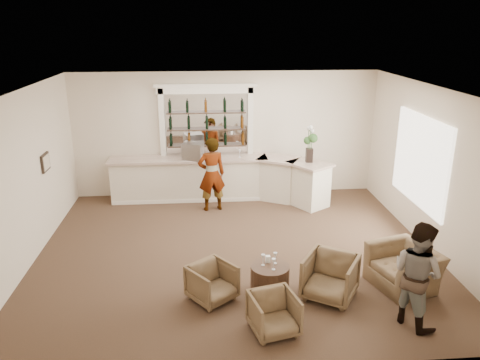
% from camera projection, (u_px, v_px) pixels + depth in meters
% --- Properties ---
extents(ground, '(8.00, 8.00, 0.00)m').
position_uv_depth(ground, '(235.00, 251.00, 9.66)').
color(ground, brown).
rests_on(ground, ground).
extents(room_shell, '(8.04, 7.02, 3.32)m').
position_uv_depth(room_shell, '(240.00, 132.00, 9.59)').
color(room_shell, beige).
rests_on(room_shell, ground).
extents(bar_counter, '(5.72, 1.80, 1.14)m').
position_uv_depth(bar_counter, '(221.00, 179.00, 12.29)').
color(bar_counter, white).
rests_on(bar_counter, ground).
extents(back_bar_alcove, '(2.64, 0.25, 3.00)m').
position_uv_depth(back_bar_alcove, '(207.00, 121.00, 12.19)').
color(back_bar_alcove, white).
rests_on(back_bar_alcove, ground).
extents(cocktail_table, '(0.68, 0.68, 0.50)m').
position_uv_depth(cocktail_table, '(270.00, 279.00, 8.14)').
color(cocktail_table, '#442C1D').
rests_on(cocktail_table, ground).
extents(sommelier, '(0.76, 0.57, 1.86)m').
position_uv_depth(sommelier, '(212.00, 174.00, 11.50)').
color(sommelier, gray).
rests_on(sommelier, ground).
extents(guest, '(0.95, 1.03, 1.70)m').
position_uv_depth(guest, '(417.00, 274.00, 7.12)').
color(guest, gray).
rests_on(guest, ground).
extents(armchair_left, '(0.97, 0.98, 0.64)m').
position_uv_depth(armchair_left, '(212.00, 283.00, 7.88)').
color(armchair_left, brown).
rests_on(armchair_left, ground).
extents(armchair_center, '(0.82, 0.83, 0.63)m').
position_uv_depth(armchair_center, '(274.00, 314.00, 7.05)').
color(armchair_center, brown).
rests_on(armchair_center, ground).
extents(armchair_right, '(1.15, 1.16, 0.77)m').
position_uv_depth(armchair_right, '(330.00, 277.00, 7.93)').
color(armchair_right, brown).
rests_on(armchair_right, ground).
extents(armchair_far, '(1.25, 1.34, 0.72)m').
position_uv_depth(armchair_far, '(404.00, 268.00, 8.29)').
color(armchair_far, brown).
rests_on(armchair_far, ground).
extents(espresso_machine, '(0.58, 0.53, 0.44)m').
position_uv_depth(espresso_machine, '(193.00, 151.00, 11.94)').
color(espresso_machine, '#AFB0B4').
rests_on(espresso_machine, bar_counter).
extents(flower_vase, '(0.25, 0.25, 0.94)m').
position_uv_depth(flower_vase, '(310.00, 142.00, 11.60)').
color(flower_vase, black).
rests_on(flower_vase, bar_counter).
extents(wine_glass_bar_left, '(0.07, 0.07, 0.21)m').
position_uv_depth(wine_glass_bar_left, '(240.00, 153.00, 12.15)').
color(wine_glass_bar_left, white).
rests_on(wine_glass_bar_left, bar_counter).
extents(wine_glass_bar_right, '(0.07, 0.07, 0.21)m').
position_uv_depth(wine_glass_bar_right, '(210.00, 154.00, 12.09)').
color(wine_glass_bar_right, white).
rests_on(wine_glass_bar_right, bar_counter).
extents(wine_glass_tbl_a, '(0.07, 0.07, 0.21)m').
position_uv_depth(wine_glass_tbl_a, '(263.00, 260.00, 8.04)').
color(wine_glass_tbl_a, white).
rests_on(wine_glass_tbl_a, cocktail_table).
extents(wine_glass_tbl_b, '(0.07, 0.07, 0.21)m').
position_uv_depth(wine_glass_tbl_b, '(275.00, 258.00, 8.11)').
color(wine_glass_tbl_b, white).
rests_on(wine_glass_tbl_b, cocktail_table).
extents(wine_glass_tbl_c, '(0.07, 0.07, 0.21)m').
position_uv_depth(wine_glass_tbl_c, '(274.00, 264.00, 7.90)').
color(wine_glass_tbl_c, white).
rests_on(wine_glass_tbl_c, cocktail_table).
extents(napkin_holder, '(0.08, 0.08, 0.12)m').
position_uv_depth(napkin_holder, '(268.00, 259.00, 8.17)').
color(napkin_holder, white).
rests_on(napkin_holder, cocktail_table).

